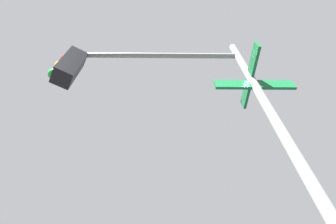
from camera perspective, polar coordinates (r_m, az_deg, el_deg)
The scene contains 1 object.
traffic_signal_near at distance 3.16m, azimuth -1.46°, elevation 5.00°, with size 1.95×3.09×5.41m.
Camera 1 is at (-8.34, -5.18, 1.15)m, focal length 25.42 mm.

